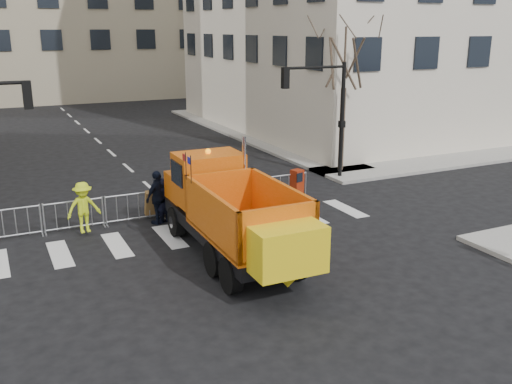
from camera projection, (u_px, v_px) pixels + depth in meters
name	position (u px, v px, depth m)	size (l,w,h in m)	color
ground	(272.00, 296.00, 15.18)	(120.00, 120.00, 0.00)	black
sidewalk_back	(173.00, 206.00, 22.52)	(64.00, 5.00, 0.15)	gray
traffic_light_right	(342.00, 122.00, 26.20)	(0.18, 0.18, 5.40)	black
crowd_barriers	(161.00, 203.00, 21.29)	(12.60, 0.60, 1.10)	#9EA0A5
street_tree	(343.00, 96.00, 27.06)	(3.00, 3.00, 7.50)	#382B21
plow_truck	(232.00, 210.00, 17.25)	(2.98, 9.13, 3.53)	black
cop_a	(162.00, 201.00, 20.64)	(0.62, 0.40, 1.69)	black
cop_b	(202.00, 197.00, 21.29)	(0.77, 0.60, 1.59)	black
cop_c	(158.00, 197.00, 20.54)	(1.16, 0.48, 1.97)	black
worker	(83.00, 207.00, 19.25)	(1.14, 0.65, 1.76)	#C5DE1A
newspaper_box	(297.00, 183.00, 23.56)	(0.45, 0.40, 1.10)	maroon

